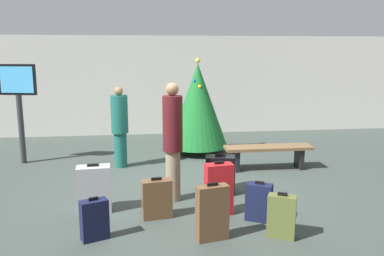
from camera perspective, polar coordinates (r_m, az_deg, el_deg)
ground_plane at (r=7.01m, az=-2.23°, el=-8.74°), size 16.00×16.00×0.00m
back_wall at (r=11.54m, az=-4.42°, el=6.12°), size 16.00×0.20×2.81m
holiday_tree at (r=9.25m, az=0.82°, el=3.29°), size 1.40×1.40×2.22m
flight_info_kiosk at (r=9.08m, az=-23.63°, el=4.25°), size 0.79×0.26×2.11m
waiting_bench at (r=8.20m, az=10.87°, el=-3.33°), size 1.77×0.44×0.48m
traveller_0 at (r=8.25m, az=-10.33°, el=0.38°), size 0.48×0.48×1.67m
traveller_1 at (r=6.25m, az=-2.78°, el=-1.56°), size 0.39×0.39×1.89m
suitcase_0 at (r=5.87m, az=3.86°, el=-8.75°), size 0.42×0.25×0.80m
suitcase_1 at (r=5.32m, az=12.72°, el=-12.27°), size 0.39×0.31×0.60m
suitcase_2 at (r=5.77m, az=9.58°, el=-10.45°), size 0.40×0.34×0.58m
suitcase_3 at (r=5.30m, az=-13.82°, el=-12.66°), size 0.38×0.29×0.56m
suitcase_4 at (r=5.80m, az=-5.08°, el=-10.09°), size 0.45×0.26×0.60m
suitcase_5 at (r=6.72m, az=4.04°, el=-6.72°), size 0.52×0.34×0.69m
suitcase_6 at (r=5.12m, az=2.93°, el=-12.06°), size 0.43×0.25×0.75m
suitcase_7 at (r=6.14m, az=-13.86°, el=-8.49°), size 0.50×0.30×0.74m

